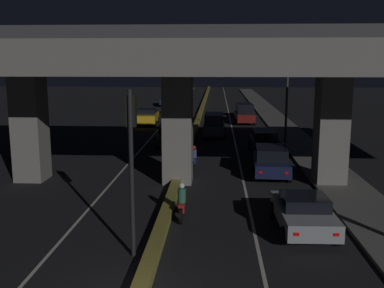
% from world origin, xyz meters
% --- Properties ---
extents(lane_line_left_inner, '(0.12, 126.00, 0.00)m').
position_xyz_m(lane_line_left_inner, '(-3.39, 35.00, 0.00)').
color(lane_line_left_inner, beige).
rests_on(lane_line_left_inner, ground_plane).
extents(lane_line_right_inner, '(0.12, 126.00, 0.00)m').
position_xyz_m(lane_line_right_inner, '(3.39, 35.00, 0.00)').
color(lane_line_right_inner, beige).
rests_on(lane_line_right_inner, ground_plane).
extents(median_divider, '(0.47, 126.00, 0.32)m').
position_xyz_m(median_divider, '(0.00, 35.00, 0.16)').
color(median_divider, olive).
rests_on(median_divider, ground_plane).
extents(sidewalk_right, '(2.73, 126.00, 0.14)m').
position_xyz_m(sidewalk_right, '(8.21, 28.00, 0.07)').
color(sidewalk_right, '#5B5956').
rests_on(sidewalk_right, ground_plane).
extents(elevated_overpass, '(37.96, 10.58, 7.90)m').
position_xyz_m(elevated_overpass, '(-0.31, 12.27, 6.02)').
color(elevated_overpass, slate).
rests_on(elevated_overpass, ground_plane).
extents(traffic_light_left_of_median, '(0.30, 0.49, 5.31)m').
position_xyz_m(traffic_light_left_of_median, '(-0.64, 3.26, 3.61)').
color(traffic_light_left_of_median, black).
rests_on(traffic_light_left_of_median, ground_plane).
extents(street_lamp, '(2.84, 0.32, 8.80)m').
position_xyz_m(street_lamp, '(6.71, 23.25, 5.20)').
color(street_lamp, '#2D2D30').
rests_on(street_lamp, ground_plane).
extents(car_silver_lead, '(2.07, 4.11, 1.36)m').
position_xyz_m(car_silver_lead, '(5.17, 5.70, 0.70)').
color(car_silver_lead, gray).
rests_on(car_silver_lead, ground_plane).
extents(car_dark_blue_second, '(2.13, 4.18, 1.59)m').
position_xyz_m(car_dark_blue_second, '(4.93, 13.79, 0.83)').
color(car_dark_blue_second, '#141938').
rests_on(car_dark_blue_second, ground_plane).
extents(car_dark_blue_third, '(1.87, 4.40, 1.58)m').
position_xyz_m(car_dark_blue_third, '(5.17, 19.88, 0.83)').
color(car_dark_blue_third, '#141938').
rests_on(car_dark_blue_third, ground_plane).
extents(car_grey_fourth, '(1.90, 4.32, 1.90)m').
position_xyz_m(car_grey_fourth, '(1.74, 26.65, 1.00)').
color(car_grey_fourth, '#515459').
rests_on(car_grey_fourth, ground_plane).
extents(car_dark_red_fifth, '(2.06, 4.08, 1.99)m').
position_xyz_m(car_dark_red_fifth, '(4.72, 34.81, 1.03)').
color(car_dark_red_fifth, '#591414').
rests_on(car_dark_red_fifth, ground_plane).
extents(car_grey_sixth, '(2.11, 4.05, 1.41)m').
position_xyz_m(car_grey_sixth, '(5.15, 40.38, 0.74)').
color(car_grey_sixth, '#515459').
rests_on(car_grey_sixth, ground_plane).
extents(car_dark_green_lead_oncoming, '(2.01, 4.17, 1.51)m').
position_xyz_m(car_dark_green_lead_oncoming, '(-1.57, 22.74, 0.77)').
color(car_dark_green_lead_oncoming, black).
rests_on(car_dark_green_lead_oncoming, ground_plane).
extents(car_taxi_yellow_second_oncoming, '(2.18, 4.33, 1.53)m').
position_xyz_m(car_taxi_yellow_second_oncoming, '(-4.87, 33.42, 0.80)').
color(car_taxi_yellow_second_oncoming, gold).
rests_on(car_taxi_yellow_second_oncoming, ground_plane).
extents(car_taxi_yellow_third_oncoming, '(2.17, 4.33, 1.80)m').
position_xyz_m(car_taxi_yellow_third_oncoming, '(-2.05, 41.95, 0.96)').
color(car_taxi_yellow_third_oncoming, gold).
rests_on(car_taxi_yellow_third_oncoming, ground_plane).
extents(car_dark_blue_fourth_oncoming, '(2.12, 4.32, 1.56)m').
position_xyz_m(car_dark_blue_fourth_oncoming, '(-4.85, 52.34, 0.82)').
color(car_dark_blue_fourth_oncoming, '#141938').
rests_on(car_dark_blue_fourth_oncoming, ground_plane).
extents(motorcycle_red_filtering_near, '(0.33, 1.80, 1.47)m').
position_xyz_m(motorcycle_red_filtering_near, '(0.63, 6.70, 0.62)').
color(motorcycle_red_filtering_near, black).
rests_on(motorcycle_red_filtering_near, ground_plane).
extents(motorcycle_blue_filtering_mid, '(0.32, 1.79, 1.36)m').
position_xyz_m(motorcycle_blue_filtering_mid, '(0.67, 15.14, 0.59)').
color(motorcycle_blue_filtering_mid, black).
rests_on(motorcycle_blue_filtering_mid, ground_plane).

